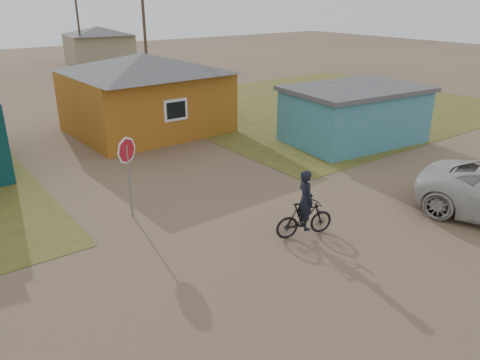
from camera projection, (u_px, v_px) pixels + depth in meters
name	position (u px, v px, depth m)	size (l,w,h in m)	color
ground	(301.00, 262.00, 12.29)	(120.00, 120.00, 0.00)	brown
grass_ne	(320.00, 105.00, 29.74)	(20.00, 18.00, 0.00)	brown
house_yellow	(146.00, 92.00, 23.38)	(7.72, 6.76, 3.90)	#A25E19
shed_turquoise	(354.00, 114.00, 21.91)	(6.71, 4.93, 2.60)	teal
house_beige_east	(99.00, 44.00, 46.99)	(6.95, 6.05, 3.60)	gray
utility_pole_near	(145.00, 33.00, 30.78)	(1.40, 0.20, 8.00)	#4B392D
utility_pole_far	(78.00, 22.00, 43.27)	(1.40, 0.20, 8.00)	#4B392D
stop_sign	(127.00, 159.00, 14.13)	(0.85, 0.13, 2.61)	gray
cyclist	(305.00, 213.00, 13.36)	(1.85, 0.98, 2.02)	black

